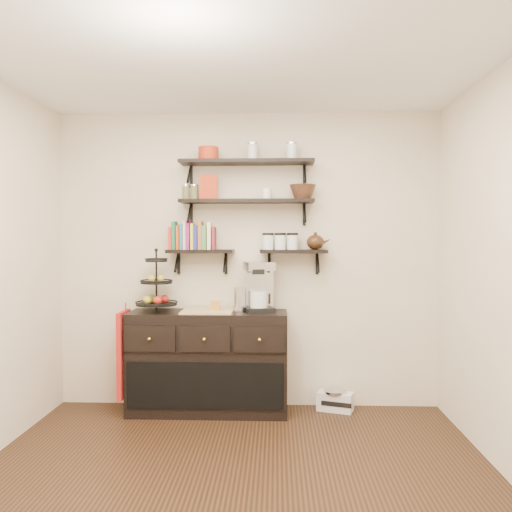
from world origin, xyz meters
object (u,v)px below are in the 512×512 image
object	(u,v)px
sideboard	(208,362)
radio	(335,401)
fruit_stand	(157,291)
coffee_maker	(259,288)

from	to	relation	value
sideboard	radio	distance (m)	1.20
sideboard	fruit_stand	distance (m)	0.78
fruit_stand	radio	size ratio (longest dim) A/B	1.55
fruit_stand	radio	world-z (taller)	fruit_stand
sideboard	coffee_maker	world-z (taller)	coffee_maker
fruit_stand	sideboard	bearing A→B (deg)	-0.51
coffee_maker	radio	xyz separation A→B (m)	(0.69, 0.05, -1.02)
sideboard	radio	xyz separation A→B (m)	(1.14, 0.08, -0.36)
sideboard	coffee_maker	distance (m)	0.80
fruit_stand	coffee_maker	bearing A→B (deg)	1.65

